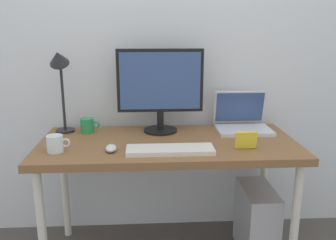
# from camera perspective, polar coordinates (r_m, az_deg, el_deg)

# --- Properties ---
(back_wall) EXTENTS (4.40, 0.04, 2.60)m
(back_wall) POSITION_cam_1_polar(r_m,az_deg,el_deg) (2.28, -0.59, 13.82)
(back_wall) COLOR silver
(back_wall) RESTS_ON ground_plane
(desk) EXTENTS (1.41, 0.64, 0.72)m
(desk) POSITION_cam_1_polar(r_m,az_deg,el_deg) (2.02, 0.00, -5.11)
(desk) COLOR brown
(desk) RESTS_ON ground_plane
(monitor) EXTENTS (0.50, 0.20, 0.49)m
(monitor) POSITION_cam_1_polar(r_m,az_deg,el_deg) (2.11, -1.24, 5.38)
(monitor) COLOR black
(monitor) RESTS_ON desk
(laptop) EXTENTS (0.32, 0.26, 0.23)m
(laptop) POSITION_cam_1_polar(r_m,az_deg,el_deg) (2.24, 11.59, -0.04)
(laptop) COLOR silver
(laptop) RESTS_ON desk
(desk_lamp) EXTENTS (0.11, 0.16, 0.51)m
(desk_lamp) POSITION_cam_1_polar(r_m,az_deg,el_deg) (2.15, -16.71, 7.33)
(desk_lamp) COLOR #232328
(desk_lamp) RESTS_ON desk
(keyboard) EXTENTS (0.44, 0.14, 0.02)m
(keyboard) POSITION_cam_1_polar(r_m,az_deg,el_deg) (1.82, 0.43, -4.73)
(keyboard) COLOR silver
(keyboard) RESTS_ON desk
(mouse) EXTENTS (0.06, 0.09, 0.03)m
(mouse) POSITION_cam_1_polar(r_m,az_deg,el_deg) (1.85, -8.97, -4.41)
(mouse) COLOR silver
(mouse) RESTS_ON desk
(coffee_mug) EXTENTS (0.11, 0.08, 0.09)m
(coffee_mug) POSITION_cam_1_polar(r_m,az_deg,el_deg) (2.19, -12.57, -0.83)
(coffee_mug) COLOR #268C4C
(coffee_mug) RESTS_ON desk
(glass_cup) EXTENTS (0.12, 0.08, 0.09)m
(glass_cup) POSITION_cam_1_polar(r_m,az_deg,el_deg) (1.90, -17.33, -3.58)
(glass_cup) COLOR silver
(glass_cup) RESTS_ON desk
(photo_frame) EXTENTS (0.11, 0.03, 0.09)m
(photo_frame) POSITION_cam_1_polar(r_m,az_deg,el_deg) (1.90, 12.18, -3.10)
(photo_frame) COLOR yellow
(photo_frame) RESTS_ON desk
(computer_tower) EXTENTS (0.18, 0.36, 0.42)m
(computer_tower) POSITION_cam_1_polar(r_m,az_deg,el_deg) (2.29, 13.73, -15.26)
(computer_tower) COLOR #B2B2B7
(computer_tower) RESTS_ON ground_plane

